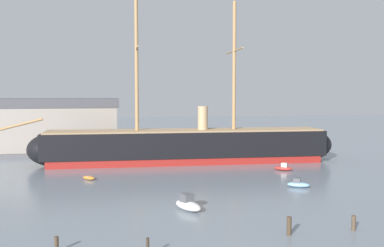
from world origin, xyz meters
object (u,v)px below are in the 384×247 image
(mooring_piling_nearest, at_px, (57,244))
(mooring_piling_left_pair, at_px, (289,226))
(tall_ship, at_px, (186,146))
(motorboat_alongside_stern, at_px, (283,168))
(dinghy_far_right, at_px, (300,154))
(motorboat_mid_right, at_px, (298,184))
(mooring_piling_right_pair, at_px, (148,247))
(mooring_piling_midwater, at_px, (354,223))
(dinghy_alongside_bow, at_px, (89,178))
(motorboat_distant_centre, at_px, (157,151))
(motorboat_near_centre, at_px, (188,204))

(mooring_piling_nearest, relative_size, mooring_piling_left_pair, 0.76)
(tall_ship, bearing_deg, motorboat_alongside_stern, -37.91)
(motorboat_alongside_stern, relative_size, dinghy_far_right, 1.05)
(motorboat_mid_right, xyz_separation_m, mooring_piling_right_pair, (-22.25, -22.04, 0.32))
(motorboat_alongside_stern, xyz_separation_m, mooring_piling_midwater, (-6.05, -31.55, 0.26))
(motorboat_mid_right, bearing_deg, dinghy_alongside_bow, 158.85)
(motorboat_mid_right, relative_size, mooring_piling_left_pair, 1.91)
(motorboat_alongside_stern, xyz_separation_m, motorboat_distant_centre, (-17.86, 24.00, 0.22))
(motorboat_distant_centre, distance_m, mooring_piling_right_pair, 59.19)
(dinghy_far_right, bearing_deg, motorboat_mid_right, -114.76)
(dinghy_alongside_bow, height_order, mooring_piling_right_pair, mooring_piling_right_pair)
(motorboat_alongside_stern, distance_m, mooring_piling_nearest, 45.67)
(mooring_piling_nearest, xyz_separation_m, mooring_piling_midwater, (26.34, 0.65, 0.07))
(motorboat_mid_right, bearing_deg, mooring_piling_midwater, -98.91)
(dinghy_far_right, relative_size, mooring_piling_nearest, 2.38)
(dinghy_far_right, distance_m, mooring_piling_left_pair, 51.86)
(mooring_piling_right_pair, bearing_deg, motorboat_distant_centre, 82.75)
(dinghy_alongside_bow, height_order, motorboat_alongside_stern, motorboat_alongside_stern)
(dinghy_far_right, bearing_deg, dinghy_alongside_bow, -157.16)
(motorboat_distant_centre, distance_m, mooring_piling_midwater, 56.79)
(mooring_piling_midwater, bearing_deg, tall_ship, 100.71)
(motorboat_distant_centre, height_order, mooring_piling_nearest, motorboat_distant_centre)
(motorboat_distant_centre, xyz_separation_m, mooring_piling_right_pair, (-7.47, -58.72, 0.10))
(motorboat_alongside_stern, relative_size, motorboat_distant_centre, 0.66)
(motorboat_alongside_stern, distance_m, motorboat_distant_centre, 29.92)
(tall_ship, distance_m, dinghy_alongside_bow, 21.35)
(motorboat_near_centre, xyz_separation_m, mooring_piling_right_pair, (-5.61, -13.26, 0.14))
(motorboat_distant_centre, bearing_deg, motorboat_mid_right, -68.05)
(tall_ship, xyz_separation_m, mooring_piling_right_pair, (-11.25, -45.69, -2.36))
(dinghy_far_right, bearing_deg, motorboat_near_centre, -128.83)
(motorboat_near_centre, distance_m, dinghy_far_right, 47.02)
(mooring_piling_nearest, height_order, mooring_piling_left_pair, mooring_piling_left_pair)
(tall_ship, xyz_separation_m, motorboat_near_centre, (-5.64, -32.43, -2.49))
(mooring_piling_left_pair, relative_size, mooring_piling_midwater, 1.19)
(tall_ship, distance_m, dinghy_far_right, 24.38)
(dinghy_far_right, relative_size, mooring_piling_right_pair, 1.97)
(motorboat_mid_right, bearing_deg, motorboat_near_centre, -152.19)
(motorboat_alongside_stern, bearing_deg, mooring_piling_right_pair, -126.12)
(dinghy_far_right, xyz_separation_m, mooring_piling_nearest, (-42.14, -47.38, 0.30))
(motorboat_alongside_stern, xyz_separation_m, dinghy_far_right, (9.76, 15.17, -0.11))
(motorboat_mid_right, xyz_separation_m, motorboat_alongside_stern, (3.09, 12.68, 0.00))
(motorboat_near_centre, bearing_deg, mooring_piling_left_pair, -54.53)
(mooring_piling_nearest, bearing_deg, motorboat_alongside_stern, 44.84)
(mooring_piling_nearest, relative_size, mooring_piling_right_pair, 0.83)
(motorboat_distant_centre, bearing_deg, mooring_piling_right_pair, -97.25)
(dinghy_alongside_bow, bearing_deg, motorboat_near_centre, -60.32)
(tall_ship, height_order, mooring_piling_left_pair, tall_ship)
(motorboat_near_centre, distance_m, mooring_piling_left_pair, 12.57)
(motorboat_mid_right, height_order, mooring_piling_nearest, mooring_piling_nearest)
(motorboat_alongside_stern, bearing_deg, mooring_piling_nearest, -135.16)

